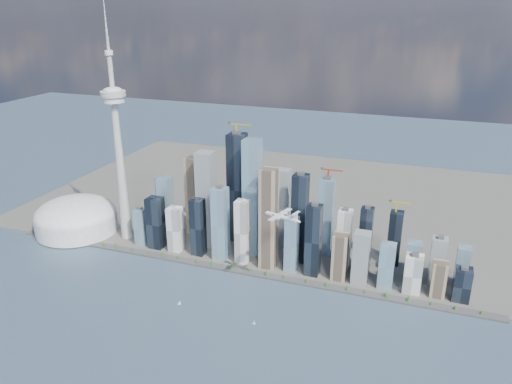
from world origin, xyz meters
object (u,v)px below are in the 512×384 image
(sailboat_west, at_px, (179,303))
(airplane, at_px, (282,216))
(dome_stadium, at_px, (76,217))
(sailboat_east, at_px, (254,323))
(needle_tower, at_px, (118,146))

(sailboat_west, bearing_deg, airplane, 8.92)
(sailboat_west, bearing_deg, dome_stadium, 135.67)
(dome_stadium, distance_m, airplane, 603.48)
(sailboat_west, relative_size, sailboat_east, 1.04)
(airplane, bearing_deg, dome_stadium, -176.36)
(dome_stadium, relative_size, sailboat_west, 20.73)
(needle_tower, relative_size, dome_stadium, 2.75)
(needle_tower, height_order, dome_stadium, needle_tower)
(sailboat_west, bearing_deg, needle_tower, 123.14)
(needle_tower, bearing_deg, airplane, -16.61)
(dome_stadium, distance_m, sailboat_east, 597.77)
(needle_tower, bearing_deg, sailboat_east, -28.59)
(needle_tower, xyz_separation_m, sailboat_east, (415.92, -226.69, -232.85))
(airplane, distance_m, sailboat_east, 198.60)
(airplane, xyz_separation_m, sailboat_east, (-19.70, -96.74, -172.32))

